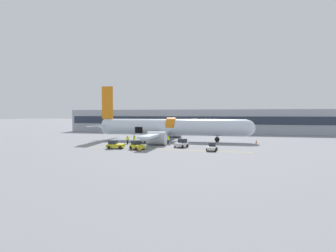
{
  "coord_description": "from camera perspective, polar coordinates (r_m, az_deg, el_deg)",
  "views": [
    {
      "loc": [
        9.31,
        -48.93,
        5.92
      ],
      "look_at": [
        -3.05,
        4.87,
        3.41
      ],
      "focal_mm": 28.0,
      "sensor_mm": 36.0,
      "label": 1
    }
  ],
  "objects": [
    {
      "name": "ground_plane",
      "position": [
        50.16,
        2.15,
        -4.17
      ],
      "size": [
        500.0,
        500.0,
        0.0
      ],
      "primitive_type": "plane",
      "color": "gray"
    },
    {
      "name": "apron_marking_line",
      "position": [
        44.24,
        -1.51,
        -5.08
      ],
      "size": [
        29.26,
        1.38,
        0.01
      ],
      "color": "yellow",
      "rests_on": "ground_plane"
    },
    {
      "name": "terminal_strip",
      "position": [
        85.72,
        6.7,
        1.09
      ],
      "size": [
        86.12,
        9.65,
        7.33
      ],
      "color": "#9EA3AD",
      "rests_on": "ground_plane"
    },
    {
      "name": "airplane",
      "position": [
        57.66,
        0.3,
        -0.38
      ],
      "size": [
        35.61,
        32.01,
        12.33
      ],
      "color": "silver",
      "rests_on": "ground_plane"
    },
    {
      "name": "baggage_tug_lead",
      "position": [
        46.84,
        2.97,
        -3.87
      ],
      "size": [
        2.59,
        2.77,
        1.51
      ],
      "color": "silver",
      "rests_on": "ground_plane"
    },
    {
      "name": "baggage_tug_mid",
      "position": [
        42.86,
        9.56,
        -4.61
      ],
      "size": [
        1.83,
        2.62,
        1.33
      ],
      "color": "silver",
      "rests_on": "ground_plane"
    },
    {
      "name": "baggage_tug_rear",
      "position": [
        44.29,
        -6.83,
        -4.28
      ],
      "size": [
        2.91,
        2.73,
        1.47
      ],
      "color": "yellow",
      "rests_on": "ground_plane"
    },
    {
      "name": "baggage_tug_spare",
      "position": [
        46.12,
        -11.47,
        -4.04
      ],
      "size": [
        3.14,
        2.34,
        1.41
      ],
      "color": "yellow",
      "rests_on": "ground_plane"
    },
    {
      "name": "baggage_cart_loading",
      "position": [
        53.02,
        -4.49,
        -3.27
      ],
      "size": [
        3.62,
        2.15,
        1.03
      ],
      "color": "#B7BABF",
      "rests_on": "ground_plane"
    },
    {
      "name": "ground_crew_loader_a",
      "position": [
        52.46,
        -7.38,
        -2.91
      ],
      "size": [
        0.56,
        0.53,
        1.71
      ],
      "color": "black",
      "rests_on": "ground_plane"
    },
    {
      "name": "ground_crew_loader_b",
      "position": [
        52.47,
        -8.81,
        -2.96
      ],
      "size": [
        0.57,
        0.45,
        1.63
      ],
      "color": "black",
      "rests_on": "ground_plane"
    },
    {
      "name": "ground_crew_driver",
      "position": [
        54.63,
        -7.35,
        -2.71
      ],
      "size": [
        0.5,
        0.57,
        1.68
      ],
      "color": "black",
      "rests_on": "ground_plane"
    },
    {
      "name": "ground_crew_supervisor",
      "position": [
        51.75,
        0.02,
        -2.97
      ],
      "size": [
        0.59,
        0.41,
        1.7
      ],
      "color": "#1E2338",
      "rests_on": "ground_plane"
    },
    {
      "name": "suitcase_on_tarmac_upright",
      "position": [
        51.02,
        -6.3,
        -3.67
      ],
      "size": [
        0.41,
        0.28,
        0.82
      ],
      "color": "#14472D",
      "rests_on": "ground_plane"
    },
    {
      "name": "suitcase_on_tarmac_spare",
      "position": [
        50.7,
        -4.44,
        -3.72
      ],
      "size": [
        0.4,
        0.2,
        0.79
      ],
      "color": "#1E2347",
      "rests_on": "ground_plane"
    },
    {
      "name": "safety_cone_nose",
      "position": [
        56.42,
        18.68,
        -3.2
      ],
      "size": [
        0.45,
        0.45,
        0.74
      ],
      "color": "black",
      "rests_on": "ground_plane"
    },
    {
      "name": "safety_cone_engine_left",
      "position": [
        41.87,
        -6.28,
        -5.1
      ],
      "size": [
        0.5,
        0.5,
        0.68
      ],
      "color": "black",
      "rests_on": "ground_plane"
    },
    {
      "name": "safety_cone_wingtip",
      "position": [
        49.78,
        0.27,
        -3.83
      ],
      "size": [
        0.47,
        0.47,
        0.72
      ],
      "color": "black",
      "rests_on": "ground_plane"
    }
  ]
}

